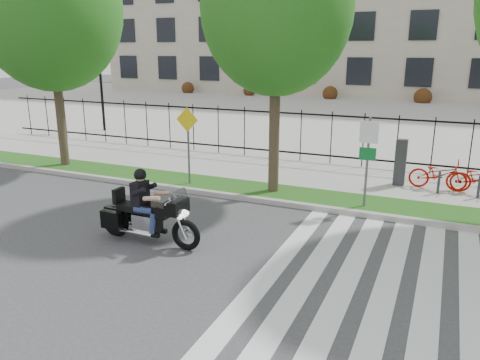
% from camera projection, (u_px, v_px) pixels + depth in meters
% --- Properties ---
extents(ground, '(120.00, 120.00, 0.00)m').
position_uv_depth(ground, '(179.00, 253.00, 10.45)').
color(ground, '#3A3A3C').
rests_on(ground, ground).
extents(curb, '(60.00, 0.20, 0.15)m').
position_uv_depth(curb, '(250.00, 199.00, 14.03)').
color(curb, '#9E9C95').
rests_on(curb, ground).
extents(grass_verge, '(60.00, 1.50, 0.15)m').
position_uv_depth(grass_verge, '(260.00, 191.00, 14.78)').
color(grass_verge, '#164812').
rests_on(grass_verge, ground).
extents(sidewalk, '(60.00, 3.50, 0.15)m').
position_uv_depth(sidewalk, '(286.00, 173.00, 16.98)').
color(sidewalk, '#AFABA3').
rests_on(sidewalk, ground).
extents(plaza, '(80.00, 34.00, 0.10)m').
position_uv_depth(plaza, '(367.00, 114.00, 32.42)').
color(plaza, '#AFABA3').
rests_on(plaza, ground).
extents(crosswalk_stripes, '(5.70, 8.00, 0.01)m').
position_uv_depth(crosswalk_stripes, '(405.00, 298.00, 8.56)').
color(crosswalk_stripes, silver).
rests_on(crosswalk_stripes, ground).
extents(iron_fence, '(30.00, 0.06, 2.00)m').
position_uv_depth(iron_fence, '(301.00, 136.00, 18.23)').
color(iron_fence, black).
rests_on(iron_fence, sidewalk).
extents(lamp_post_left, '(1.06, 0.70, 4.25)m').
position_uv_depth(lamp_post_left, '(100.00, 72.00, 24.84)').
color(lamp_post_left, black).
rests_on(lamp_post_left, ground).
extents(street_tree_0, '(5.11, 5.11, 8.62)m').
position_uv_depth(street_tree_0, '(49.00, 7.00, 16.38)').
color(street_tree_0, '#37271E').
rests_on(street_tree_0, grass_verge).
extents(street_tree_1, '(4.33, 4.33, 7.89)m').
position_uv_depth(street_tree_1, '(277.00, 8.00, 13.14)').
color(street_tree_1, '#37271E').
rests_on(street_tree_1, grass_verge).
extents(sign_pole_regulatory, '(0.50, 0.09, 2.50)m').
position_uv_depth(sign_pole_regulatory, '(368.00, 151.00, 12.72)').
color(sign_pole_regulatory, '#59595B').
rests_on(sign_pole_regulatory, grass_verge).
extents(sign_pole_warning, '(0.78, 0.09, 2.49)m').
position_uv_depth(sign_pole_warning, '(188.00, 135.00, 14.94)').
color(sign_pole_warning, '#59595B').
rests_on(sign_pole_warning, grass_verge).
extents(motorcycle_rider, '(2.77, 0.82, 2.13)m').
position_uv_depth(motorcycle_rider, '(148.00, 214.00, 10.88)').
color(motorcycle_rider, black).
rests_on(motorcycle_rider, ground).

